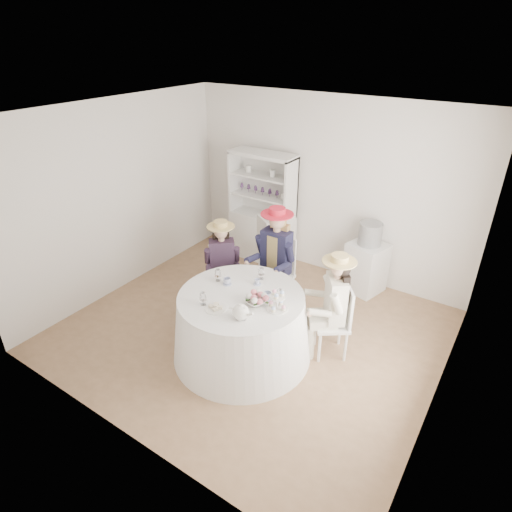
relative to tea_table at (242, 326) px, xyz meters
The scene contains 23 objects.
ground 0.61m from the tea_table, 109.39° to the left, with size 4.50×4.50×0.00m, color #846142.
ceiling 2.33m from the tea_table, 109.39° to the left, with size 4.50×4.50×0.00m, color white.
wall_back 2.61m from the tea_table, 93.56° to the left, with size 4.50×4.50×0.00m, color silver.
wall_front 1.84m from the tea_table, 95.49° to the right, with size 4.50×4.50×0.00m, color silver.
wall_left 2.61m from the tea_table, 169.87° to the left, with size 4.50×4.50×0.00m, color silver.
wall_right 2.34m from the tea_table, 11.55° to the left, with size 4.50×4.50×0.00m, color silver.
tea_table is the anchor object (origin of this frame).
hutch 2.47m from the tea_table, 117.05° to the left, with size 1.08×0.44×1.81m.
side_table 2.28m from the tea_table, 72.55° to the left, with size 0.48×0.48×0.75m, color silver.
hatbox 2.34m from the tea_table, 72.55° to the left, with size 0.32×0.32×0.32m, color black.
guest_left 1.09m from the tea_table, 139.44° to the left, with size 0.54×0.55×1.29m.
guest_mid 1.13m from the tea_table, 99.81° to the left, with size 0.53×0.56×1.49m.
guest_right 1.10m from the tea_table, 34.36° to the left, with size 0.57×0.54×1.33m.
spare_chair 1.90m from the tea_table, 112.40° to the left, with size 0.56×0.56×0.98m.
teacup_a 0.54m from the tea_table, 158.28° to the left, with size 0.09×0.09×0.07m, color white.
teacup_b 0.54m from the tea_table, 86.53° to the left, with size 0.07×0.07×0.06m, color white.
teacup_c 0.54m from the tea_table, 21.96° to the left, with size 0.10×0.10×0.08m, color white.
flower_bowl 0.50m from the tea_table, 12.84° to the right, with size 0.23×0.23×0.06m, color white.
flower_arrangement 0.56m from the tea_table, ahead, with size 0.18×0.19×0.07m.
table_teapot 0.65m from the tea_table, 54.82° to the right, with size 0.24×0.17×0.18m.
sandwich_plate 0.56m from the tea_table, 102.47° to the right, with size 0.23×0.23×0.05m.
cupcake_stand 0.68m from the tea_table, ahead, with size 0.23×0.23×0.22m.
stemware_set 0.49m from the tea_table, 104.04° to the left, with size 0.91×0.88×0.15m.
Camera 1 is at (2.51, -3.67, 3.47)m, focal length 30.00 mm.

